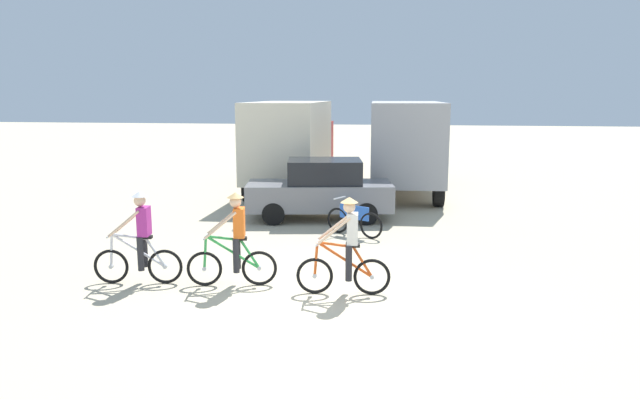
# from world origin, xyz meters

# --- Properties ---
(ground_plane) EXTENTS (120.00, 120.00, 0.00)m
(ground_plane) POSITION_xyz_m (0.00, 0.00, 0.00)
(ground_plane) COLOR beige
(box_truck_cream_rv) EXTENTS (2.44, 6.77, 3.35)m
(box_truck_cream_rv) POSITION_xyz_m (-2.55, 11.34, 1.87)
(box_truck_cream_rv) COLOR beige
(box_truck_cream_rv) RESTS_ON ground
(box_truck_grey_hauler) EXTENTS (2.67, 6.85, 3.35)m
(box_truck_grey_hauler) POSITION_xyz_m (1.58, 11.48, 1.87)
(box_truck_grey_hauler) COLOR #9E9EA3
(box_truck_grey_hauler) RESTS_ON ground
(sedan_parked) EXTENTS (4.42, 2.37, 1.76)m
(sedan_parked) POSITION_xyz_m (-0.83, 6.74, 0.88)
(sedan_parked) COLOR slate
(sedan_parked) RESTS_ON ground
(cyclist_orange_shirt) EXTENTS (1.72, 0.52, 1.82)m
(cyclist_orange_shirt) POSITION_xyz_m (-3.46, 0.32, 0.85)
(cyclist_orange_shirt) COLOR black
(cyclist_orange_shirt) RESTS_ON ground
(cyclist_cowboy_hat) EXTENTS (1.71, 0.55, 1.82)m
(cyclist_cowboy_hat) POSITION_xyz_m (-1.62, 0.45, 0.85)
(cyclist_cowboy_hat) COLOR black
(cyclist_cowboy_hat) RESTS_ON ground
(cyclist_near_camera) EXTENTS (1.73, 0.52, 1.82)m
(cyclist_near_camera) POSITION_xyz_m (0.54, 0.24, 0.85)
(cyclist_near_camera) COLOR black
(cyclist_near_camera) RESTS_ON ground
(bicycle_spare) EXTENTS (1.53, 0.93, 0.97)m
(bicycle_spare) POSITION_xyz_m (0.30, 4.81, 0.40)
(bicycle_spare) COLOR black
(bicycle_spare) RESTS_ON ground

